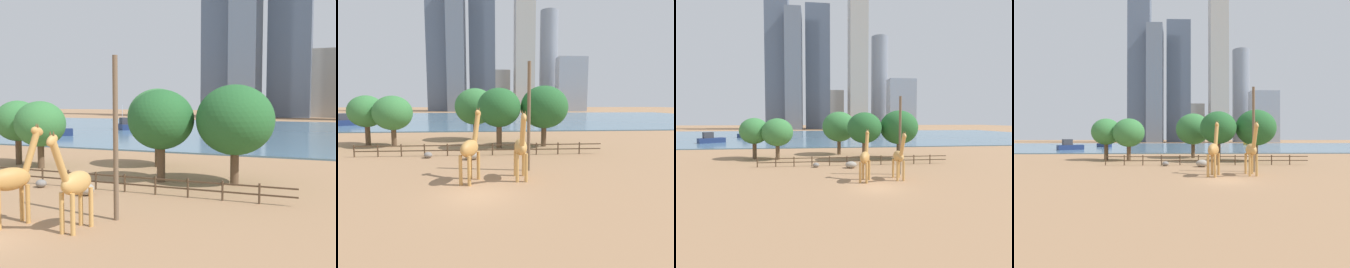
% 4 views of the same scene
% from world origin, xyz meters
% --- Properties ---
extents(ground_plane, '(400.00, 400.00, 0.00)m').
position_xyz_m(ground_plane, '(0.00, 80.00, 0.00)').
color(ground_plane, '#9E7551').
extents(harbor_water, '(180.00, 86.00, 0.20)m').
position_xyz_m(harbor_water, '(0.00, 77.00, 0.10)').
color(harbor_water, slate).
rests_on(harbor_water, ground).
extents(giraffe_tall, '(0.95, 3.38, 5.12)m').
position_xyz_m(giraffe_tall, '(3.09, 3.03, 2.41)').
color(giraffe_tall, tan).
rests_on(giraffe_tall, ground).
extents(giraffe_companion, '(1.74, 3.21, 5.27)m').
position_xyz_m(giraffe_companion, '(-0.51, 2.83, 2.45)').
color(giraffe_companion, '#C18C47').
rests_on(giraffe_companion, ground).
extents(utility_pole, '(0.28, 0.28, 8.86)m').
position_xyz_m(utility_pole, '(4.05, 5.54, 4.43)').
color(utility_pole, brown).
rests_on(utility_pole, ground).
extents(boulder_near_fence, '(0.82, 0.79, 0.60)m').
position_xyz_m(boulder_near_fence, '(-5.35, 11.13, 0.30)').
color(boulder_near_fence, gray).
rests_on(boulder_near_fence, ground).
extents(boulder_by_pole, '(1.46, 1.15, 0.86)m').
position_xyz_m(boulder_by_pole, '(-0.89, 10.07, 0.43)').
color(boulder_by_pole, gray).
rests_on(boulder_by_pole, ground).
extents(enclosure_fence, '(26.12, 0.14, 1.30)m').
position_xyz_m(enclosure_fence, '(-0.46, 12.00, 0.77)').
color(enclosure_fence, '#4C3826').
rests_on(enclosure_fence, ground).
extents(tree_left_large, '(5.30, 5.30, 7.37)m').
position_xyz_m(tree_left_large, '(2.13, 16.52, 4.95)').
color(tree_left_large, brown).
rests_on(tree_left_large, ground).
extents(tree_center_broad, '(4.58, 4.58, 6.51)m').
position_xyz_m(tree_center_broad, '(-14.98, 19.82, 4.41)').
color(tree_center_broad, brown).
rests_on(tree_center_broad, ground).
extents(tree_right_tall, '(5.95, 5.95, 7.67)m').
position_xyz_m(tree_right_tall, '(-1.09, 23.53, 4.97)').
color(tree_right_tall, brown).
rests_on(tree_right_tall, ground).
extents(tree_left_small, '(5.98, 5.98, 7.71)m').
position_xyz_m(tree_left_small, '(7.90, 17.36, 5.00)').
color(tree_left_small, brown).
rests_on(tree_left_small, ground).
extents(tree_right_small, '(4.84, 4.84, 6.45)m').
position_xyz_m(tree_right_small, '(-11.24, 18.59, 4.25)').
color(tree_right_small, brown).
rests_on(tree_right_small, ground).
extents(boat_ferry, '(6.48, 5.75, 2.82)m').
position_xyz_m(boat_ferry, '(-32.14, 48.49, 1.16)').
color(boat_ferry, navy).
rests_on(boat_ferry, harbor_water).
extents(boat_tug, '(5.88, 5.73, 5.44)m').
position_xyz_m(boat_tug, '(-28.37, 68.20, 1.11)').
color(boat_tug, navy).
rests_on(boat_tug, harbor_water).
extents(skyline_tower_glass, '(16.45, 11.36, 83.65)m').
position_xyz_m(skyline_tower_glass, '(-2.09, 160.90, 41.83)').
color(skyline_tower_glass, slate).
rests_on(skyline_tower_glass, ground).
extents(skyline_block_left, '(10.31, 15.84, 75.64)m').
position_xyz_m(skyline_block_left, '(-17.57, 149.72, 37.82)').
color(skyline_block_left, slate).
rests_on(skyline_block_left, ground).
extents(skyline_tower_short, '(17.47, 11.76, 27.17)m').
position_xyz_m(skyline_tower_short, '(7.60, 168.12, 13.58)').
color(skyline_tower_short, '#ADA89E').
rests_on(skyline_tower_short, ground).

